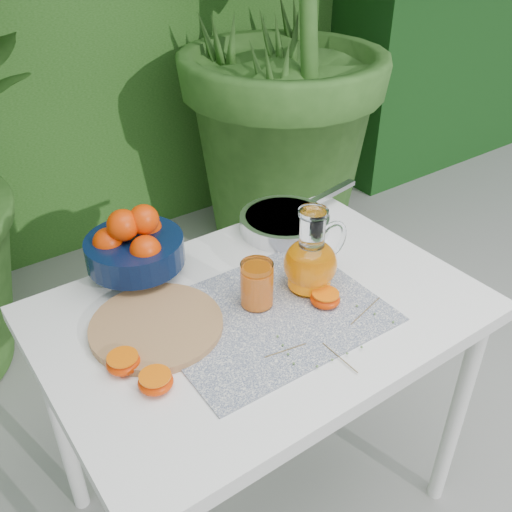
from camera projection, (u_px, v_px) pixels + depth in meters
ground at (271, 462)px, 1.85m from camera, size 60.00×60.00×0.00m
potted_plant_right at (261, 15)px, 2.48m from camera, size 2.76×2.76×2.18m
white_table at (261, 332)px, 1.38m from camera, size 1.00×0.70×0.75m
placemat at (269, 314)px, 1.31m from camera, size 0.51×0.40×0.00m
cutting_board at (156, 326)px, 1.26m from camera, size 0.38×0.38×0.02m
fruit_bowl at (134, 245)px, 1.40m from camera, size 0.26×0.26×0.19m
juice_pitcher at (311, 261)px, 1.35m from camera, size 0.19×0.14×0.21m
juice_tumbler at (257, 285)px, 1.31m from camera, size 0.09×0.09×0.11m
saute_pan at (285, 221)px, 1.61m from camera, size 0.46×0.29×0.05m
orange_halves at (208, 345)px, 1.20m from camera, size 0.55×0.16×0.03m
thyme_sprigs at (333, 337)px, 1.23m from camera, size 0.34×0.20×0.01m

